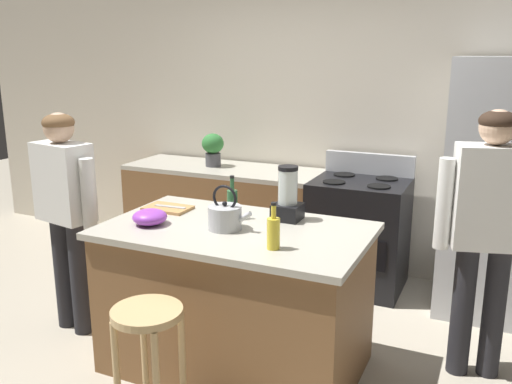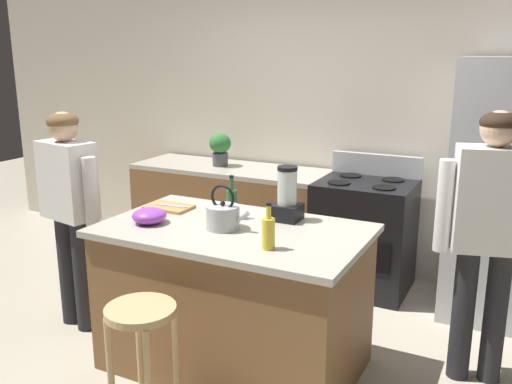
{
  "view_description": "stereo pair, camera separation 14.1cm",
  "coord_description": "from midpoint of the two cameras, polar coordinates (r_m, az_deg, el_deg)",
  "views": [
    {
      "loc": [
        1.41,
        -2.8,
        1.93
      ],
      "look_at": [
        0.0,
        0.3,
        1.06
      ],
      "focal_mm": 38.75,
      "sensor_mm": 36.0,
      "label": 1
    },
    {
      "loc": [
        1.54,
        -2.74,
        1.93
      ],
      "look_at": [
        0.0,
        0.3,
        1.06
      ],
      "focal_mm": 38.75,
      "sensor_mm": 36.0,
      "label": 2
    }
  ],
  "objects": [
    {
      "name": "bar_stool",
      "position": [
        2.93,
        -12.47,
        -14.47
      ],
      "size": [
        0.36,
        0.36,
        0.69
      ],
      "color": "tan",
      "rests_on": "ground_plane"
    },
    {
      "name": "cutting_board",
      "position": [
        3.72,
        -10.17,
        -1.66
      ],
      "size": [
        0.3,
        0.2,
        0.02
      ],
      "primitive_type": "cube",
      "color": "#B7844C",
      "rests_on": "kitchen_island"
    },
    {
      "name": "person_by_island_left",
      "position": [
        3.98,
        -20.05,
        -1.05
      ],
      "size": [
        0.6,
        0.29,
        1.54
      ],
      "color": "#26262B",
      "rests_on": "ground_plane"
    },
    {
      "name": "kitchen_island",
      "position": [
        3.46,
        -3.28,
        -10.86
      ],
      "size": [
        1.58,
        0.95,
        0.91
      ],
      "color": "brown",
      "rests_on": "ground_plane"
    },
    {
      "name": "mixing_bowl",
      "position": [
        3.41,
        -12.07,
        -2.54
      ],
      "size": [
        0.21,
        0.21,
        0.09
      ],
      "primitive_type": "ellipsoid",
      "color": "purple",
      "rests_on": "kitchen_island"
    },
    {
      "name": "back_wall",
      "position": [
        4.98,
        7.15,
        7.51
      ],
      "size": [
        8.0,
        0.1,
        2.7
      ],
      "primitive_type": "cube",
      "color": "beige",
      "rests_on": "ground_plane"
    },
    {
      "name": "blender_appliance",
      "position": [
        3.41,
        2.11,
        -0.56
      ],
      "size": [
        0.17,
        0.17,
        0.34
      ],
      "color": "black",
      "rests_on": "kitchen_island"
    },
    {
      "name": "refrigerator",
      "position": [
        4.38,
        23.98,
        0.11
      ],
      "size": [
        0.9,
        0.73,
        1.9
      ],
      "color": "#B7BABF",
      "rests_on": "ground_plane"
    },
    {
      "name": "stove_range",
      "position": [
        4.66,
        9.67,
        -4.18
      ],
      "size": [
        0.76,
        0.65,
        1.09
      ],
      "color": "black",
      "rests_on": "ground_plane"
    },
    {
      "name": "ground_plane",
      "position": [
        3.68,
        -3.18,
        -17.32
      ],
      "size": [
        14.0,
        14.0,
        0.0
      ],
      "primitive_type": "plane",
      "color": "#B2A893"
    },
    {
      "name": "back_counter_run",
      "position": [
        5.1,
        -3.15,
        -2.53
      ],
      "size": [
        2.0,
        0.64,
        0.91
      ],
      "color": "brown",
      "rests_on": "ground_plane"
    },
    {
      "name": "tea_kettle",
      "position": [
        3.25,
        -4.45,
        -2.52
      ],
      "size": [
        0.28,
        0.2,
        0.27
      ],
      "color": "#B7BABF",
      "rests_on": "kitchen_island"
    },
    {
      "name": "bottle_soda",
      "position": [
        2.92,
        0.43,
        -4.16
      ],
      "size": [
        0.07,
        0.07,
        0.26
      ],
      "color": "yellow",
      "rests_on": "kitchen_island"
    },
    {
      "name": "bottle_olive_oil",
      "position": [
        3.45,
        -3.63,
        -1.15
      ],
      "size": [
        0.07,
        0.07,
        0.28
      ],
      "color": "#2D6638",
      "rests_on": "kitchen_island"
    },
    {
      "name": "potted_plant",
      "position": [
        5.05,
        -5.27,
        4.6
      ],
      "size": [
        0.2,
        0.2,
        0.3
      ],
      "color": "#4C4C51",
      "rests_on": "back_counter_run"
    },
    {
      "name": "person_by_sink_right",
      "position": [
        3.43,
        21.72,
        -2.83
      ],
      "size": [
        0.59,
        0.32,
        1.62
      ],
      "color": "#26262B",
      "rests_on": "ground_plane"
    },
    {
      "name": "chef_knife",
      "position": [
        3.7,
        -9.93,
        -1.5
      ],
      "size": [
        0.22,
        0.05,
        0.01
      ],
      "primitive_type": "cube",
      "rotation": [
        0.0,
        0.0,
        0.08
      ],
      "color": "#B7BABF",
      "rests_on": "cutting_board"
    }
  ]
}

